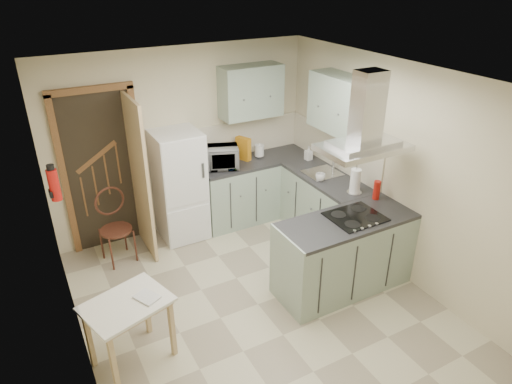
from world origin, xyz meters
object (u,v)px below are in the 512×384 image
fridge (180,186)px  drop_leaf_table (131,332)px  bentwood_chair (116,230)px  microwave (219,157)px  peninsula (345,254)px  extractor_hood (363,147)px

fridge → drop_leaf_table: (-1.21, -1.92, -0.41)m
bentwood_chair → microwave: microwave is taller
drop_leaf_table → microwave: 2.71m
drop_leaf_table → peninsula: bearing=-18.5°
bentwood_chair → microwave: 1.64m
fridge → bentwood_chair: bearing=-168.0°
peninsula → extractor_hood: extractor_hood is taller
peninsula → drop_leaf_table: bearing=178.6°
extractor_hood → drop_leaf_table: bearing=178.7°
fridge → drop_leaf_table: 2.31m
extractor_hood → drop_leaf_table: size_ratio=1.23×
extractor_hood → peninsula: bearing=180.0°
drop_leaf_table → microwave: size_ratio=1.39×
fridge → peninsula: 2.35m
peninsula → bentwood_chair: (-2.15, 1.78, -0.01)m
extractor_hood → bentwood_chair: (-2.25, 1.78, -1.28)m
extractor_hood → drop_leaf_table: (-2.54, 0.06, -1.38)m
microwave → peninsula: bearing=-51.0°
fridge → microwave: (0.58, -0.01, 0.30)m
peninsula → bentwood_chair: peninsula is taller
drop_leaf_table → microwave: bearing=29.8°
fridge → extractor_hood: (1.32, -1.98, 0.97)m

